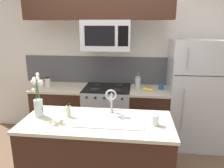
{
  "coord_description": "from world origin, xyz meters",
  "views": [
    {
      "loc": [
        0.48,
        -2.52,
        1.93
      ],
      "look_at": [
        0.16,
        0.27,
        1.16
      ],
      "focal_mm": 35.0,
      "sensor_mm": 36.0,
      "label": 1
    }
  ],
  "objects_px": {
    "coffee_tin": "(161,86)",
    "sink_faucet": "(111,98)",
    "storage_jar_medium": "(48,82)",
    "banana_bunch": "(148,89)",
    "microwave": "(107,35)",
    "stove_range": "(107,113)",
    "dish_soap_bottle": "(68,111)",
    "drinking_glass": "(155,120)",
    "storage_jar_tall": "(41,82)",
    "french_press": "(138,82)",
    "refrigerator": "(196,94)",
    "flower_vase": "(38,103)"
  },
  "relations": [
    {
      "from": "refrigerator",
      "to": "dish_soap_bottle",
      "type": "xyz_separation_m",
      "value": [
        -1.71,
        -1.21,
        0.12
      ]
    },
    {
      "from": "banana_bunch",
      "to": "sink_faucet",
      "type": "bearing_deg",
      "value": -115.35
    },
    {
      "from": "storage_jar_medium",
      "to": "drinking_glass",
      "type": "distance_m",
      "value": 2.13
    },
    {
      "from": "sink_faucet",
      "to": "dish_soap_bottle",
      "type": "distance_m",
      "value": 0.51
    },
    {
      "from": "stove_range",
      "to": "microwave",
      "type": "xyz_separation_m",
      "value": [
        0.0,
        -0.02,
        1.3
      ]
    },
    {
      "from": "dish_soap_bottle",
      "to": "microwave",
      "type": "bearing_deg",
      "value": 76.57
    },
    {
      "from": "refrigerator",
      "to": "dish_soap_bottle",
      "type": "distance_m",
      "value": 2.09
    },
    {
      "from": "dish_soap_bottle",
      "to": "drinking_glass",
      "type": "bearing_deg",
      "value": -6.12
    },
    {
      "from": "storage_jar_tall",
      "to": "banana_bunch",
      "type": "distance_m",
      "value": 1.8
    },
    {
      "from": "banana_bunch",
      "to": "sink_faucet",
      "type": "height_order",
      "value": "sink_faucet"
    },
    {
      "from": "refrigerator",
      "to": "storage_jar_tall",
      "type": "height_order",
      "value": "refrigerator"
    },
    {
      "from": "coffee_tin",
      "to": "flower_vase",
      "type": "relative_size",
      "value": 0.22
    },
    {
      "from": "banana_bunch",
      "to": "drinking_glass",
      "type": "distance_m",
      "value": 1.23
    },
    {
      "from": "stove_range",
      "to": "drinking_glass",
      "type": "bearing_deg",
      "value": -62.03
    },
    {
      "from": "refrigerator",
      "to": "french_press",
      "type": "height_order",
      "value": "refrigerator"
    },
    {
      "from": "flower_vase",
      "to": "dish_soap_bottle",
      "type": "bearing_deg",
      "value": 4.78
    },
    {
      "from": "storage_jar_tall",
      "to": "banana_bunch",
      "type": "height_order",
      "value": "storage_jar_tall"
    },
    {
      "from": "banana_bunch",
      "to": "coffee_tin",
      "type": "height_order",
      "value": "coffee_tin"
    },
    {
      "from": "stove_range",
      "to": "storage_jar_medium",
      "type": "bearing_deg",
      "value": -179.55
    },
    {
      "from": "coffee_tin",
      "to": "sink_faucet",
      "type": "relative_size",
      "value": 0.36
    },
    {
      "from": "microwave",
      "to": "stove_range",
      "type": "bearing_deg",
      "value": 90.16
    },
    {
      "from": "coffee_tin",
      "to": "microwave",
      "type": "bearing_deg",
      "value": -175.38
    },
    {
      "from": "storage_jar_medium",
      "to": "sink_faucet",
      "type": "relative_size",
      "value": 0.53
    },
    {
      "from": "french_press",
      "to": "storage_jar_tall",
      "type": "bearing_deg",
      "value": -177.13
    },
    {
      "from": "dish_soap_bottle",
      "to": "stove_range",
      "type": "bearing_deg",
      "value": 76.8
    },
    {
      "from": "french_press",
      "to": "flower_vase",
      "type": "xyz_separation_m",
      "value": [
        -1.12,
        -1.27,
        0.06
      ]
    },
    {
      "from": "storage_jar_tall",
      "to": "banana_bunch",
      "type": "xyz_separation_m",
      "value": [
        1.8,
        -0.04,
        -0.05
      ]
    },
    {
      "from": "french_press",
      "to": "coffee_tin",
      "type": "distance_m",
      "value": 0.38
    },
    {
      "from": "stove_range",
      "to": "dish_soap_bottle",
      "type": "bearing_deg",
      "value": -103.2
    },
    {
      "from": "storage_jar_tall",
      "to": "french_press",
      "type": "height_order",
      "value": "french_press"
    },
    {
      "from": "french_press",
      "to": "drinking_glass",
      "type": "distance_m",
      "value": 1.36
    },
    {
      "from": "coffee_tin",
      "to": "sink_faucet",
      "type": "distance_m",
      "value": 1.31
    },
    {
      "from": "refrigerator",
      "to": "drinking_glass",
      "type": "height_order",
      "value": "refrigerator"
    },
    {
      "from": "storage_jar_tall",
      "to": "dish_soap_bottle",
      "type": "bearing_deg",
      "value": -53.77
    },
    {
      "from": "dish_soap_bottle",
      "to": "refrigerator",
      "type": "bearing_deg",
      "value": 35.24
    },
    {
      "from": "stove_range",
      "to": "banana_bunch",
      "type": "relative_size",
      "value": 4.89
    },
    {
      "from": "stove_range",
      "to": "sink_faucet",
      "type": "relative_size",
      "value": 3.04
    },
    {
      "from": "sink_faucet",
      "to": "stove_range",
      "type": "bearing_deg",
      "value": 100.53
    },
    {
      "from": "dish_soap_bottle",
      "to": "french_press",
      "type": "bearing_deg",
      "value": 57.95
    },
    {
      "from": "storage_jar_medium",
      "to": "banana_bunch",
      "type": "relative_size",
      "value": 0.86
    },
    {
      "from": "french_press",
      "to": "dish_soap_bottle",
      "type": "distance_m",
      "value": 1.47
    },
    {
      "from": "coffee_tin",
      "to": "dish_soap_bottle",
      "type": "relative_size",
      "value": 0.67
    },
    {
      "from": "french_press",
      "to": "coffee_tin",
      "type": "height_order",
      "value": "french_press"
    },
    {
      "from": "banana_bunch",
      "to": "drinking_glass",
      "type": "bearing_deg",
      "value": -89.2
    },
    {
      "from": "banana_bunch",
      "to": "dish_soap_bottle",
      "type": "xyz_separation_m",
      "value": [
        -0.95,
        -1.13,
        0.05
      ]
    },
    {
      "from": "refrigerator",
      "to": "storage_jar_tall",
      "type": "xyz_separation_m",
      "value": [
        -2.56,
        -0.04,
        0.13
      ]
    },
    {
      "from": "dish_soap_bottle",
      "to": "flower_vase",
      "type": "xyz_separation_m",
      "value": [
        -0.34,
        -0.03,
        0.09
      ]
    },
    {
      "from": "banana_bunch",
      "to": "french_press",
      "type": "bearing_deg",
      "value": 144.07
    },
    {
      "from": "storage_jar_tall",
      "to": "flower_vase",
      "type": "xyz_separation_m",
      "value": [
        0.52,
        -1.19,
        0.09
      ]
    },
    {
      "from": "stove_range",
      "to": "refrigerator",
      "type": "distance_m",
      "value": 1.48
    }
  ]
}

